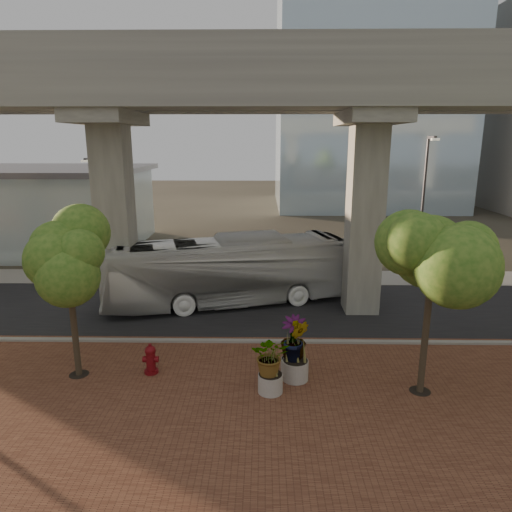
{
  "coord_description": "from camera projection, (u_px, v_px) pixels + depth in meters",
  "views": [
    {
      "loc": [
        1.16,
        -19.68,
        8.25
      ],
      "look_at": [
        0.82,
        0.5,
        3.17
      ],
      "focal_mm": 32.0,
      "sensor_mm": 36.0,
      "label": 1
    }
  ],
  "objects": [
    {
      "name": "ground",
      "position": [
        238.0,
        325.0,
        21.12
      ],
      "size": [
        160.0,
        160.0,
        0.0
      ],
      "primitive_type": "plane",
      "color": "#312D24",
      "rests_on": "ground"
    },
    {
      "name": "brick_plaza",
      "position": [
        223.0,
        430.0,
        13.35
      ],
      "size": [
        70.0,
        13.0,
        0.06
      ],
      "primitive_type": "cube",
      "color": "brown",
      "rests_on": "ground"
    },
    {
      "name": "asphalt_road",
      "position": [
        240.0,
        309.0,
        23.05
      ],
      "size": [
        90.0,
        8.0,
        0.04
      ],
      "primitive_type": "cube",
      "color": "black",
      "rests_on": "ground"
    },
    {
      "name": "curb_strip",
      "position": [
        235.0,
        342.0,
        19.16
      ],
      "size": [
        70.0,
        0.25,
        0.16
      ],
      "primitive_type": "cube",
      "color": "gray",
      "rests_on": "ground"
    },
    {
      "name": "far_sidewalk",
      "position": [
        245.0,
        277.0,
        28.38
      ],
      "size": [
        90.0,
        3.0,
        0.06
      ],
      "primitive_type": "cube",
      "color": "gray",
      "rests_on": "ground"
    },
    {
      "name": "transit_viaduct",
      "position": [
        239.0,
        163.0,
        21.27
      ],
      "size": [
        72.0,
        5.6,
        12.4
      ],
      "color": "#9C9B8E",
      "rests_on": "ground"
    },
    {
      "name": "transit_bus",
      "position": [
        229.0,
        271.0,
        23.48
      ],
      "size": [
        13.0,
        6.16,
        3.53
      ],
      "primitive_type": "imported",
      "rotation": [
        0.0,
        0.0,
        1.83
      ],
      "color": "silver",
      "rests_on": "ground"
    },
    {
      "name": "fire_hydrant",
      "position": [
        151.0,
        359.0,
        16.5
      ],
      "size": [
        0.56,
        0.51,
        1.13
      ],
      "color": "maroon",
      "rests_on": "ground"
    },
    {
      "name": "planter_front",
      "position": [
        271.0,
        358.0,
        15.05
      ],
      "size": [
        1.85,
        1.85,
        2.04
      ],
      "color": "gray",
      "rests_on": "ground"
    },
    {
      "name": "planter_right",
      "position": [
        293.0,
        341.0,
        16.05
      ],
      "size": [
        2.12,
        2.12,
        2.26
      ],
      "color": "#AFA79E",
      "rests_on": "ground"
    },
    {
      "name": "planter_left",
      "position": [
        296.0,
        343.0,
        15.85
      ],
      "size": [
        2.05,
        2.05,
        2.26
      ],
      "color": "#B0AA9F",
      "rests_on": "ground"
    },
    {
      "name": "street_tree_near_west",
      "position": [
        67.0,
        258.0,
        15.44
      ],
      "size": [
        3.61,
        3.61,
        6.01
      ],
      "color": "#483A29",
      "rests_on": "ground"
    },
    {
      "name": "street_tree_near_east",
      "position": [
        434.0,
        251.0,
        14.21
      ],
      "size": [
        3.93,
        3.93,
        6.67
      ],
      "color": "#483A29",
      "rests_on": "ground"
    },
    {
      "name": "streetlamp_west",
      "position": [
        95.0,
        212.0,
        26.55
      ],
      "size": [
        0.36,
        1.06,
        7.32
      ],
      "color": "#2E2E33",
      "rests_on": "ground"
    },
    {
      "name": "streetlamp_east",
      "position": [
        424.0,
        199.0,
        26.78
      ],
      "size": [
        0.42,
        1.23,
        8.5
      ],
      "color": "#2F2E34",
      "rests_on": "ground"
    }
  ]
}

